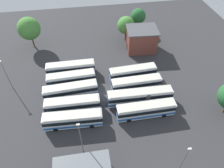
{
  "coord_description": "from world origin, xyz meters",
  "views": [
    {
      "loc": [
        3.77,
        33.45,
        36.66
      ],
      "look_at": [
        -1.81,
        -1.06,
        1.55
      ],
      "focal_mm": 33.08,
      "sensor_mm": 36.0,
      "label": 1
    }
  ],
  "objects_px": {
    "lamp_post_mid_lot": "(6,74)",
    "lamp_post_by_building": "(81,138)",
    "tree_west_edge": "(126,25)",
    "bus_row1_slot4": "(73,119)",
    "bus_row0_slot2": "(136,84)",
    "bus_row1_slot0": "(71,68)",
    "bus_row1_slot3": "(73,105)",
    "tree_north_edge": "(29,29)",
    "bus_row0_slot1": "(133,73)",
    "tree_east_edge": "(138,16)",
    "bus_row1_slot1": "(71,79)",
    "bus_row1_slot2": "(71,91)",
    "lamp_post_near_entrance": "(183,160)",
    "depot_building": "(141,39)",
    "bus_row0_slot3": "(140,96)",
    "bus_row0_slot4": "(146,110)"
  },
  "relations": [
    {
      "from": "bus_row1_slot1",
      "to": "tree_east_edge",
      "type": "relative_size",
      "value": 1.6
    },
    {
      "from": "bus_row1_slot3",
      "to": "bus_row1_slot4",
      "type": "bearing_deg",
      "value": 89.53
    },
    {
      "from": "bus_row0_slot3",
      "to": "tree_north_edge",
      "type": "height_order",
      "value": "tree_north_edge"
    },
    {
      "from": "bus_row1_slot1",
      "to": "lamp_post_by_building",
      "type": "distance_m",
      "value": 18.79
    },
    {
      "from": "bus_row1_slot3",
      "to": "lamp_post_by_building",
      "type": "xyz_separation_m",
      "value": [
        -1.52,
        10.24,
        3.1
      ]
    },
    {
      "from": "bus_row1_slot3",
      "to": "tree_west_edge",
      "type": "height_order",
      "value": "tree_west_edge"
    },
    {
      "from": "depot_building",
      "to": "lamp_post_by_building",
      "type": "height_order",
      "value": "lamp_post_by_building"
    },
    {
      "from": "bus_row0_slot1",
      "to": "bus_row1_slot1",
      "type": "height_order",
      "value": "same"
    },
    {
      "from": "bus_row0_slot1",
      "to": "bus_row1_slot2",
      "type": "height_order",
      "value": "same"
    },
    {
      "from": "bus_row0_slot1",
      "to": "lamp_post_mid_lot",
      "type": "relative_size",
      "value": 1.42
    },
    {
      "from": "tree_west_edge",
      "to": "tree_east_edge",
      "type": "bearing_deg",
      "value": -134.55
    },
    {
      "from": "bus_row1_slot1",
      "to": "depot_building",
      "type": "height_order",
      "value": "depot_building"
    },
    {
      "from": "lamp_post_by_building",
      "to": "bus_row1_slot0",
      "type": "bearing_deg",
      "value": -85.75
    },
    {
      "from": "lamp_post_near_entrance",
      "to": "lamp_post_mid_lot",
      "type": "xyz_separation_m",
      "value": [
        32.23,
        -26.15,
        -0.11
      ]
    },
    {
      "from": "bus_row1_slot1",
      "to": "tree_west_edge",
      "type": "xyz_separation_m",
      "value": [
        -17.23,
        -17.72,
        3.11
      ]
    },
    {
      "from": "bus_row1_slot2",
      "to": "lamp_post_by_building",
      "type": "height_order",
      "value": "lamp_post_by_building"
    },
    {
      "from": "bus_row1_slot0",
      "to": "bus_row1_slot2",
      "type": "height_order",
      "value": "same"
    },
    {
      "from": "lamp_post_by_building",
      "to": "tree_north_edge",
      "type": "xyz_separation_m",
      "value": [
        12.63,
        -36.7,
        1.21
      ]
    },
    {
      "from": "bus_row1_slot3",
      "to": "tree_north_edge",
      "type": "distance_m",
      "value": 29.02
    },
    {
      "from": "bus_row0_slot2",
      "to": "bus_row0_slot1",
      "type": "bearing_deg",
      "value": -91.02
    },
    {
      "from": "bus_row1_slot4",
      "to": "lamp_post_mid_lot",
      "type": "height_order",
      "value": "lamp_post_mid_lot"
    },
    {
      "from": "bus_row0_slot4",
      "to": "lamp_post_by_building",
      "type": "height_order",
      "value": "lamp_post_by_building"
    },
    {
      "from": "bus_row0_slot4",
      "to": "bus_row1_slot3",
      "type": "relative_size",
      "value": 1.06
    },
    {
      "from": "bus_row0_slot2",
      "to": "bus_row1_slot1",
      "type": "relative_size",
      "value": 1.02
    },
    {
      "from": "lamp_post_mid_lot",
      "to": "tree_east_edge",
      "type": "xyz_separation_m",
      "value": [
        -36.95,
        -21.72,
        0.27
      ]
    },
    {
      "from": "bus_row1_slot2",
      "to": "tree_north_edge",
      "type": "distance_m",
      "value": 25.07
    },
    {
      "from": "depot_building",
      "to": "lamp_post_near_entrance",
      "type": "relative_size",
      "value": 1.07
    },
    {
      "from": "bus_row1_slot2",
      "to": "depot_building",
      "type": "relative_size",
      "value": 1.36
    },
    {
      "from": "bus_row1_slot3",
      "to": "lamp_post_near_entrance",
      "type": "relative_size",
      "value": 1.39
    },
    {
      "from": "bus_row1_slot1",
      "to": "depot_building",
      "type": "xyz_separation_m",
      "value": [
        -20.64,
        -11.99,
        1.49
      ]
    },
    {
      "from": "tree_north_edge",
      "to": "bus_row1_slot0",
      "type": "bearing_deg",
      "value": 127.56
    },
    {
      "from": "lamp_post_by_building",
      "to": "tree_north_edge",
      "type": "relative_size",
      "value": 0.97
    },
    {
      "from": "depot_building",
      "to": "tree_north_edge",
      "type": "distance_m",
      "value": 32.38
    },
    {
      "from": "bus_row1_slot2",
      "to": "depot_building",
      "type": "distance_m",
      "value": 26.3
    },
    {
      "from": "tree_west_edge",
      "to": "bus_row1_slot4",
      "type": "bearing_deg",
      "value": 60.12
    },
    {
      "from": "bus_row0_slot3",
      "to": "tree_north_edge",
      "type": "relative_size",
      "value": 1.55
    },
    {
      "from": "bus_row0_slot3",
      "to": "bus_row1_slot1",
      "type": "distance_m",
      "value": 17.22
    },
    {
      "from": "bus_row1_slot1",
      "to": "lamp_post_by_building",
      "type": "xyz_separation_m",
      "value": [
        -1.63,
        18.46,
        3.1
      ]
    },
    {
      "from": "bus_row1_slot1",
      "to": "lamp_post_mid_lot",
      "type": "height_order",
      "value": "lamp_post_mid_lot"
    },
    {
      "from": "bus_row1_slot3",
      "to": "lamp_post_by_building",
      "type": "relative_size",
      "value": 1.3
    },
    {
      "from": "bus_row1_slot1",
      "to": "bus_row0_slot4",
      "type": "bearing_deg",
      "value": 141.72
    },
    {
      "from": "bus_row0_slot3",
      "to": "bus_row1_slot2",
      "type": "bearing_deg",
      "value": -15.35
    },
    {
      "from": "bus_row0_slot2",
      "to": "bus_row1_slot4",
      "type": "height_order",
      "value": "same"
    },
    {
      "from": "bus_row0_slot4",
      "to": "bus_row1_slot4",
      "type": "height_order",
      "value": "same"
    },
    {
      "from": "lamp_post_mid_lot",
      "to": "lamp_post_by_building",
      "type": "bearing_deg",
      "value": 129.47
    },
    {
      "from": "bus_row1_slot4",
      "to": "lamp_post_mid_lot",
      "type": "relative_size",
      "value": 1.45
    },
    {
      "from": "lamp_post_near_entrance",
      "to": "tree_west_edge",
      "type": "bearing_deg",
      "value": -89.44
    },
    {
      "from": "bus_row0_slot1",
      "to": "tree_east_edge",
      "type": "distance_m",
      "value": 24.41
    },
    {
      "from": "bus_row1_slot0",
      "to": "lamp_post_by_building",
      "type": "height_order",
      "value": "lamp_post_by_building"
    },
    {
      "from": "bus_row1_slot1",
      "to": "lamp_post_near_entrance",
      "type": "height_order",
      "value": "lamp_post_near_entrance"
    }
  ]
}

